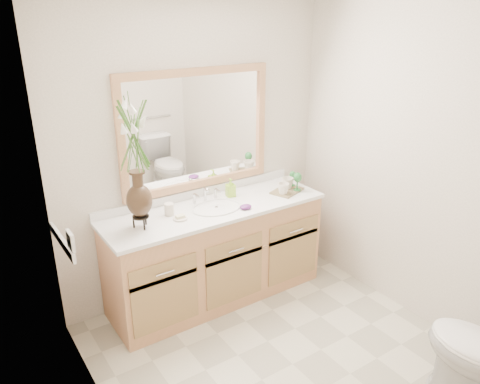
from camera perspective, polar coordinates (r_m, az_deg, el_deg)
floor at (r=3.49m, az=6.44°, el=-20.13°), size 2.60×2.60×0.00m
wall_back at (r=3.85m, az=-5.34°, el=4.63°), size 2.40×0.02×2.40m
wall_left at (r=2.31m, az=-15.97°, el=-8.28°), size 0.02×2.60×2.40m
wall_right at (r=3.70m, az=21.62°, el=2.48°), size 0.02×2.60×2.40m
vanity at (r=3.93m, az=-2.92°, el=-7.60°), size 1.80×0.55×0.80m
counter at (r=3.75m, az=-3.04°, el=-2.05°), size 1.84×0.57×0.03m
sink at (r=3.75m, az=-2.88°, el=-2.69°), size 0.38×0.34×0.23m
mirror at (r=3.78m, az=-5.29°, el=7.53°), size 1.32×0.04×0.97m
switch_plate at (r=3.07m, az=-19.95°, el=-5.61°), size 0.02×0.12×0.12m
flower_vase at (r=3.26m, az=-12.71°, el=5.40°), size 0.22×0.22×0.89m
tumbler at (r=3.62m, az=-8.62°, el=-2.10°), size 0.07×0.07×0.09m
soap_dish at (r=3.55m, az=-7.31°, el=-3.16°), size 0.11×0.11×0.04m
soap_bottle at (r=3.93m, az=-1.16°, el=0.43°), size 0.07×0.08×0.14m
purple_dish at (r=3.70m, az=0.70°, el=-1.81°), size 0.11×0.10×0.04m
tray at (r=4.07m, az=5.75°, el=0.15°), size 0.33×0.27×0.01m
mug_left at (r=3.96m, az=5.30°, el=0.46°), size 0.13×0.12×0.10m
mug_right at (r=4.08m, az=5.81°, el=1.12°), size 0.14×0.15×0.11m
goblet_front at (r=4.04m, az=7.04°, el=1.66°), size 0.07×0.07×0.16m
goblet_back at (r=4.15m, az=6.43°, el=1.97°), size 0.06×0.06×0.13m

